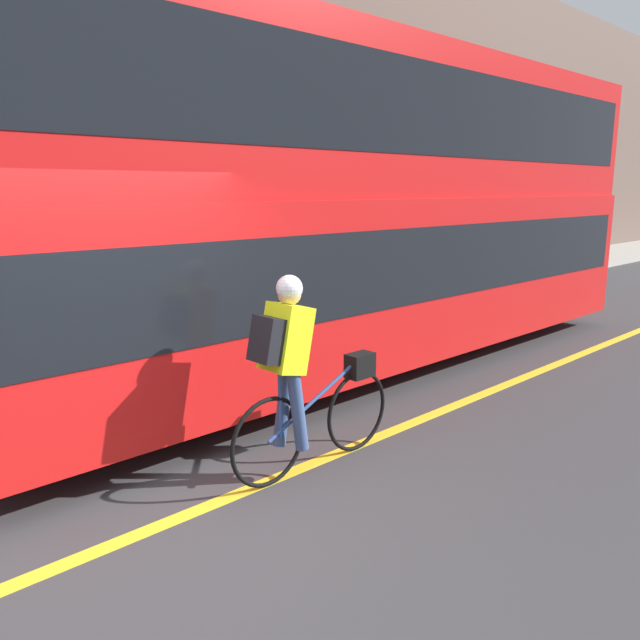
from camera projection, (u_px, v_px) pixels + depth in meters
name	position (u px, v px, depth m)	size (l,w,h in m)	color
ground_plane	(155.00, 528.00, 4.44)	(80.00, 80.00, 0.00)	#38383A
road_center_line	(155.00, 527.00, 4.44)	(50.00, 0.14, 0.01)	yellow
bus	(355.00, 200.00, 8.09)	(10.20, 2.57, 4.04)	black
cyclist_on_bike	(300.00, 370.00, 5.11)	(1.79, 0.32, 1.71)	black
street_sign_post	(307.00, 224.00, 11.78)	(0.36, 0.09, 2.79)	#59595B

